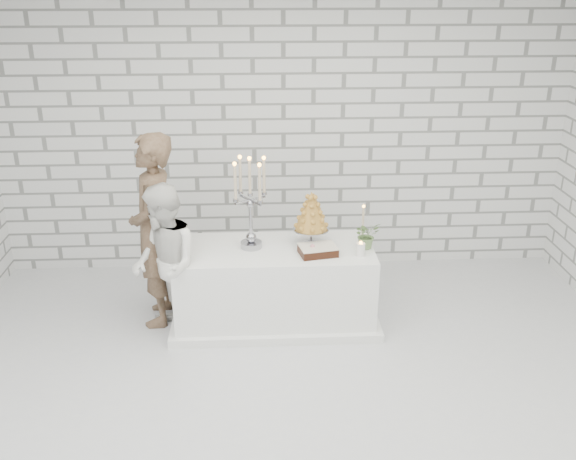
% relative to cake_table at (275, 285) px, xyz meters
% --- Properties ---
extents(ground, '(6.00, 5.00, 0.01)m').
position_rel_cake_table_xyz_m(ground, '(0.14, -1.23, -0.38)').
color(ground, silver).
rests_on(ground, ground).
extents(wall_back, '(6.00, 0.01, 3.00)m').
position_rel_cake_table_xyz_m(wall_back, '(0.14, 1.27, 1.12)').
color(wall_back, white).
rests_on(wall_back, ground).
extents(cake_table, '(1.80, 0.80, 0.75)m').
position_rel_cake_table_xyz_m(cake_table, '(0.00, 0.00, 0.00)').
color(cake_table, white).
rests_on(cake_table, ground).
extents(groom, '(0.44, 0.67, 1.81)m').
position_rel_cake_table_xyz_m(groom, '(-1.09, 0.10, 0.53)').
color(groom, '#503827').
rests_on(groom, ground).
extents(bride, '(0.73, 0.83, 1.44)m').
position_rel_cake_table_xyz_m(bride, '(-0.96, -0.24, 0.35)').
color(bride, white).
rests_on(bride, ground).
extents(candelabra, '(0.41, 0.41, 0.86)m').
position_rel_cake_table_xyz_m(candelabra, '(-0.21, 0.03, 0.80)').
color(candelabra, '#93929C').
rests_on(candelabra, cake_table).
extents(croquembouche, '(0.39, 0.39, 0.52)m').
position_rel_cake_table_xyz_m(croquembouche, '(0.34, 0.07, 0.63)').
color(croquembouche, '#96611B').
rests_on(croquembouche, cake_table).
extents(chocolate_cake, '(0.36, 0.29, 0.08)m').
position_rel_cake_table_xyz_m(chocolate_cake, '(0.38, -0.15, 0.42)').
color(chocolate_cake, black).
rests_on(chocolate_cake, cake_table).
extents(pillar_candle, '(0.10, 0.10, 0.12)m').
position_rel_cake_table_xyz_m(pillar_candle, '(0.75, -0.20, 0.44)').
color(pillar_candle, white).
rests_on(pillar_candle, cake_table).
extents(extra_taper, '(0.07, 0.07, 0.32)m').
position_rel_cake_table_xyz_m(extra_taper, '(0.83, 0.17, 0.54)').
color(extra_taper, beige).
rests_on(extra_taper, cake_table).
extents(flowers, '(0.28, 0.26, 0.25)m').
position_rel_cake_table_xyz_m(flowers, '(0.83, -0.03, 0.50)').
color(flowers, '#527642').
rests_on(flowers, cake_table).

